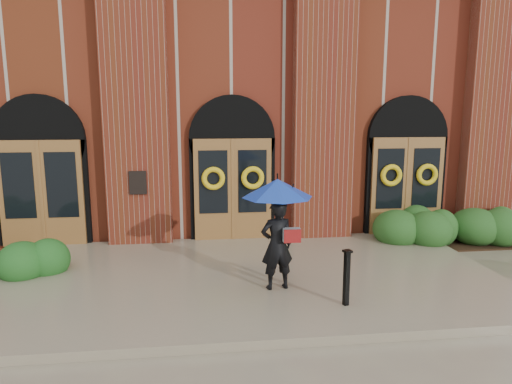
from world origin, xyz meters
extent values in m
plane|color=gray|center=(0.00, 0.00, 0.00)|extent=(90.00, 90.00, 0.00)
cube|color=gray|center=(0.00, 0.15, 0.07)|extent=(10.00, 5.30, 0.15)
cube|color=#5E1E14|center=(0.00, 8.90, 3.50)|extent=(16.00, 12.00, 7.00)
cube|color=black|center=(-2.25, 2.47, 1.65)|extent=(0.40, 0.05, 0.55)
cube|color=#5E1E14|center=(-2.25, 2.73, 3.50)|extent=(1.50, 0.45, 7.00)
cube|color=#5E1E14|center=(2.25, 2.73, 3.50)|extent=(1.50, 0.45, 7.00)
cube|color=#5E1E14|center=(6.75, 2.73, 3.50)|extent=(1.50, 0.45, 7.00)
cube|color=brown|center=(-4.50, 2.71, 1.40)|extent=(1.90, 0.10, 2.50)
cylinder|color=black|center=(-4.50, 2.85, 2.65)|extent=(2.10, 0.22, 2.10)
cube|color=brown|center=(0.00, 2.71, 1.40)|extent=(1.90, 0.10, 2.50)
cylinder|color=black|center=(0.00, 2.85, 2.65)|extent=(2.10, 0.22, 2.10)
cube|color=brown|center=(4.50, 2.71, 1.40)|extent=(1.90, 0.10, 2.50)
cylinder|color=black|center=(4.50, 2.85, 2.65)|extent=(2.10, 0.22, 2.10)
torus|color=yellow|center=(-0.48, 2.59, 1.70)|extent=(0.57, 0.13, 0.57)
torus|color=yellow|center=(0.48, 2.59, 1.70)|extent=(0.57, 0.13, 0.57)
torus|color=yellow|center=(4.02, 2.59, 1.70)|extent=(0.57, 0.13, 0.57)
torus|color=yellow|center=(4.98, 2.59, 1.70)|extent=(0.57, 0.13, 0.57)
imported|color=black|center=(0.54, -0.64, 0.96)|extent=(0.64, 0.48, 1.62)
cone|color=#1538A6|center=(0.54, -0.64, 1.99)|extent=(1.43, 1.43, 0.32)
cylinder|color=black|center=(0.59, -0.69, 1.55)|extent=(0.02, 0.02, 0.55)
cube|color=#A1A5A6|center=(0.78, -0.77, 1.17)|extent=(0.32, 0.20, 0.24)
cube|color=maroon|center=(0.78, -0.85, 1.17)|extent=(0.30, 0.07, 0.24)
cube|color=black|center=(1.56, -1.49, 0.60)|extent=(0.10, 0.10, 0.90)
cube|color=black|center=(1.56, -1.49, 1.07)|extent=(0.16, 0.16, 0.04)
ellipsoid|color=#224C1B|center=(5.20, 2.20, 0.43)|extent=(3.39, 1.35, 0.87)
camera|label=1|loc=(-0.78, -8.35, 3.32)|focal=32.00mm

